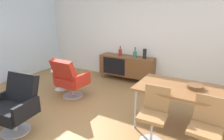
{
  "coord_description": "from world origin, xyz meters",
  "views": [
    {
      "loc": [
        2.05,
        -2.45,
        1.91
      ],
      "look_at": [
        0.39,
        0.43,
        0.89
      ],
      "focal_mm": 30.12,
      "sensor_mm": 36.0,
      "label": 1
    }
  ],
  "objects_px": {
    "vase_cobalt": "(145,54)",
    "fruit_bowl": "(59,69)",
    "vase_sculptural_dark": "(120,52)",
    "armchair_black_shell": "(15,104)",
    "wooden_bowl_on_table": "(195,87)",
    "magazine_stack": "(19,78)",
    "sideboard": "(126,66)",
    "dining_chair_front_left": "(154,113)",
    "dining_table": "(187,91)",
    "vase_ceramic_small": "(135,54)",
    "dining_chair_front_right": "(206,127)",
    "lounge_chair_red": "(70,78)",
    "side_table_round": "(60,77)"
  },
  "relations": [
    {
      "from": "vase_cobalt",
      "to": "fruit_bowl",
      "type": "bearing_deg",
      "value": -139.19
    },
    {
      "from": "vase_sculptural_dark",
      "to": "fruit_bowl",
      "type": "height_order",
      "value": "vase_sculptural_dark"
    },
    {
      "from": "armchair_black_shell",
      "to": "wooden_bowl_on_table",
      "type": "bearing_deg",
      "value": 30.33
    },
    {
      "from": "armchair_black_shell",
      "to": "magazine_stack",
      "type": "relative_size",
      "value": 2.38
    },
    {
      "from": "sideboard",
      "to": "dining_chair_front_left",
      "type": "relative_size",
      "value": 1.87
    },
    {
      "from": "sideboard",
      "to": "vase_cobalt",
      "type": "bearing_deg",
      "value": 0.2
    },
    {
      "from": "armchair_black_shell",
      "to": "dining_table",
      "type": "bearing_deg",
      "value": 30.36
    },
    {
      "from": "vase_ceramic_small",
      "to": "dining_chair_front_right",
      "type": "relative_size",
      "value": 0.34
    },
    {
      "from": "wooden_bowl_on_table",
      "to": "dining_table",
      "type": "bearing_deg",
      "value": -150.53
    },
    {
      "from": "vase_sculptural_dark",
      "to": "armchair_black_shell",
      "type": "height_order",
      "value": "vase_sculptural_dark"
    },
    {
      "from": "dining_table",
      "to": "dining_chair_front_right",
      "type": "bearing_deg",
      "value": -57.6
    },
    {
      "from": "armchair_black_shell",
      "to": "sideboard",
      "type": "bearing_deg",
      "value": 80.58
    },
    {
      "from": "armchair_black_shell",
      "to": "fruit_bowl",
      "type": "height_order",
      "value": "armchair_black_shell"
    },
    {
      "from": "vase_ceramic_small",
      "to": "vase_cobalt",
      "type": "bearing_deg",
      "value": -0.0
    },
    {
      "from": "dining_chair_front_left",
      "to": "vase_cobalt",
      "type": "bearing_deg",
      "value": 114.19
    },
    {
      "from": "lounge_chair_red",
      "to": "side_table_round",
      "type": "distance_m",
      "value": 0.61
    },
    {
      "from": "wooden_bowl_on_table",
      "to": "vase_cobalt",
      "type": "bearing_deg",
      "value": 131.96
    },
    {
      "from": "dining_chair_front_left",
      "to": "armchair_black_shell",
      "type": "distance_m",
      "value": 2.24
    },
    {
      "from": "vase_ceramic_small",
      "to": "lounge_chair_red",
      "type": "xyz_separation_m",
      "value": [
        -0.88,
        -1.7,
        -0.35
      ]
    },
    {
      "from": "sideboard",
      "to": "vase_ceramic_small",
      "type": "relative_size",
      "value": 5.55
    },
    {
      "from": "dining_chair_front_right",
      "to": "wooden_bowl_on_table",
      "type": "bearing_deg",
      "value": 111.53
    },
    {
      "from": "armchair_black_shell",
      "to": "fruit_bowl",
      "type": "distance_m",
      "value": 1.78
    },
    {
      "from": "wooden_bowl_on_table",
      "to": "magazine_stack",
      "type": "relative_size",
      "value": 0.65
    },
    {
      "from": "dining_table",
      "to": "magazine_stack",
      "type": "relative_size",
      "value": 4.02
    },
    {
      "from": "wooden_bowl_on_table",
      "to": "armchair_black_shell",
      "type": "bearing_deg",
      "value": -149.67
    },
    {
      "from": "dining_table",
      "to": "dining_chair_front_right",
      "type": "relative_size",
      "value": 1.87
    },
    {
      "from": "lounge_chair_red",
      "to": "vase_sculptural_dark",
      "type": "bearing_deg",
      "value": 76.2
    },
    {
      "from": "vase_sculptural_dark",
      "to": "magazine_stack",
      "type": "distance_m",
      "value": 3.03
    },
    {
      "from": "dining_table",
      "to": "armchair_black_shell",
      "type": "relative_size",
      "value": 1.69
    },
    {
      "from": "sideboard",
      "to": "vase_ceramic_small",
      "type": "distance_m",
      "value": 0.45
    },
    {
      "from": "vase_cobalt",
      "to": "dining_table",
      "type": "distance_m",
      "value": 2.2
    },
    {
      "from": "armchair_black_shell",
      "to": "side_table_round",
      "type": "distance_m",
      "value": 1.79
    },
    {
      "from": "dining_table",
      "to": "armchair_black_shell",
      "type": "xyz_separation_m",
      "value": [
        -2.42,
        -1.42,
        -0.23
      ]
    },
    {
      "from": "wooden_bowl_on_table",
      "to": "lounge_chair_red",
      "type": "distance_m",
      "value": 2.66
    },
    {
      "from": "vase_cobalt",
      "to": "side_table_round",
      "type": "relative_size",
      "value": 0.51
    },
    {
      "from": "side_table_round",
      "to": "magazine_stack",
      "type": "distance_m",
      "value": 1.49
    },
    {
      "from": "dining_chair_front_right",
      "to": "magazine_stack",
      "type": "bearing_deg",
      "value": 173.07
    },
    {
      "from": "lounge_chair_red",
      "to": "side_table_round",
      "type": "relative_size",
      "value": 1.82
    },
    {
      "from": "vase_cobalt",
      "to": "dining_table",
      "type": "bearing_deg",
      "value": -51.26
    },
    {
      "from": "wooden_bowl_on_table",
      "to": "side_table_round",
      "type": "relative_size",
      "value": 0.5
    },
    {
      "from": "wooden_bowl_on_table",
      "to": "dining_chair_front_right",
      "type": "height_order",
      "value": "dining_chair_front_right"
    },
    {
      "from": "lounge_chair_red",
      "to": "fruit_bowl",
      "type": "xyz_separation_m",
      "value": [
        -0.54,
        0.23,
        0.09
      ]
    },
    {
      "from": "wooden_bowl_on_table",
      "to": "magazine_stack",
      "type": "distance_m",
      "value": 4.69
    },
    {
      "from": "vase_ceramic_small",
      "to": "side_table_round",
      "type": "distance_m",
      "value": 2.11
    },
    {
      "from": "dining_chair_front_right",
      "to": "lounge_chair_red",
      "type": "bearing_deg",
      "value": 168.91
    },
    {
      "from": "fruit_bowl",
      "to": "lounge_chair_red",
      "type": "bearing_deg",
      "value": -22.85
    },
    {
      "from": "vase_cobalt",
      "to": "dining_chair_front_left",
      "type": "xyz_separation_m",
      "value": [
        1.02,
        -2.27,
        -0.38
      ]
    },
    {
      "from": "vase_cobalt",
      "to": "lounge_chair_red",
      "type": "xyz_separation_m",
      "value": [
        -1.16,
        -1.7,
        -0.38
      ]
    },
    {
      "from": "dining_table",
      "to": "side_table_round",
      "type": "bearing_deg",
      "value": 175.6
    },
    {
      "from": "dining_table",
      "to": "side_table_round",
      "type": "relative_size",
      "value": 3.08
    }
  ]
}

